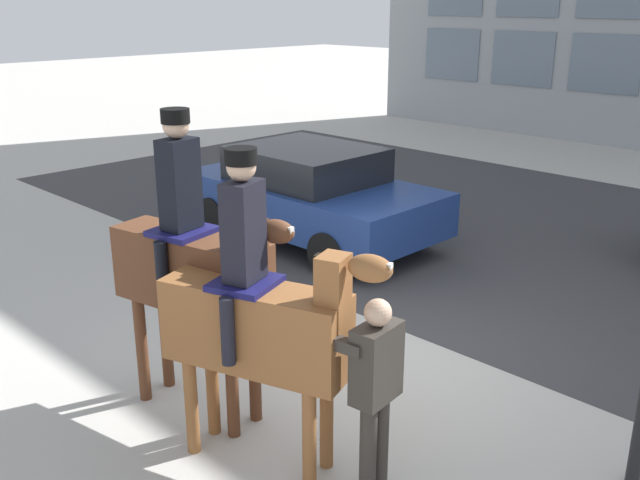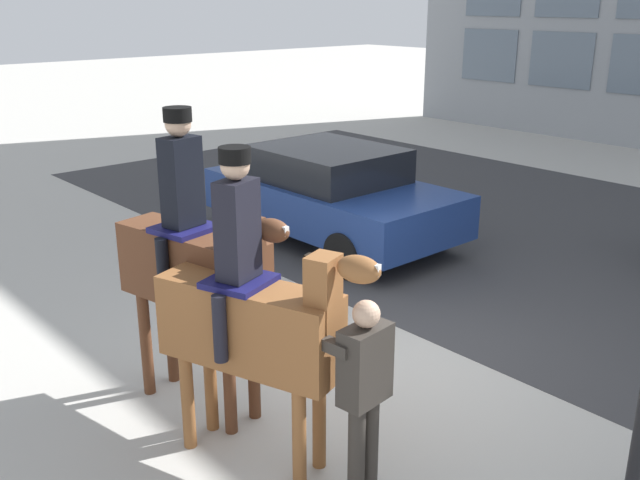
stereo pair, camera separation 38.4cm
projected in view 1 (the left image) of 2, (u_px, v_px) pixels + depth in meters
name	position (u px, v px, depth m)	size (l,w,h in m)	color
ground_plane	(385.00, 350.00, 7.75)	(80.00, 80.00, 0.00)	#B2AFA8
road_surface	(582.00, 247.00, 10.95)	(21.16, 8.50, 0.01)	#38383A
mounted_horse_lead	(193.00, 265.00, 6.17)	(1.93, 0.72, 2.77)	#59331E
mounted_horse_companion	(259.00, 317.00, 5.50)	(1.89, 0.91, 2.60)	brown
pedestrian_bystander	(373.00, 384.00, 5.18)	(0.82, 0.49, 1.63)	#332D28
street_car_near_lane	(310.00, 193.00, 11.05)	(4.11, 2.07, 1.48)	navy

